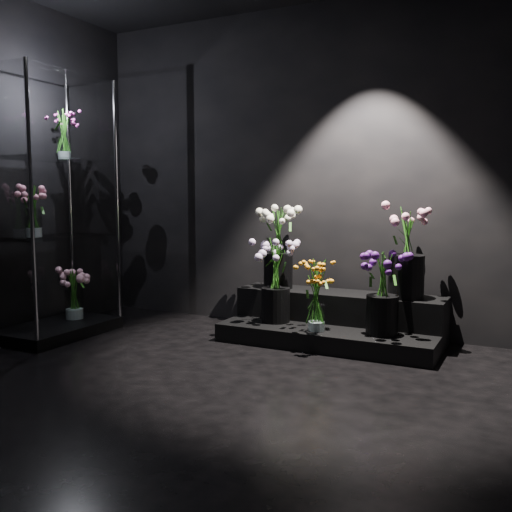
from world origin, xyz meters
The scene contains 12 objects.
floor centered at (0.00, 0.00, 0.00)m, with size 4.00×4.00×0.00m, color black.
wall_back centered at (0.00, 2.00, 1.40)m, with size 4.00×4.00×0.00m, color black.
display_riser centered at (0.46, 1.66, 0.16)m, with size 1.71×0.76×0.38m.
display_case centered at (-1.69, 0.77, 1.08)m, with size 0.59×0.98×2.15m.
bouquet_orange_bells centered at (0.42, 1.34, 0.42)m, with size 0.31×0.31×0.55m.
bouquet_lilac centered at (0.01, 1.49, 0.53)m, with size 0.37×0.37×0.68m.
bouquet_purple centered at (0.89, 1.45, 0.49)m, with size 0.35×0.35×0.61m.
bouquet_cream_roses centered at (-0.08, 1.73, 0.78)m, with size 0.47×0.47×0.70m.
bouquet_pink_roses centered at (1.00, 1.74, 0.78)m, with size 0.46×0.46×0.72m.
bouquet_case_pink centered at (-1.73, 0.60, 1.06)m, with size 0.35×0.35×0.41m.
bouquet_case_magenta centered at (-1.70, 0.93, 1.69)m, with size 0.24×0.24×0.41m.
bouquet_case_base_pink centered at (-1.70, 0.98, 0.33)m, with size 0.35×0.35×0.44m.
Camera 1 is at (1.92, -2.70, 1.18)m, focal length 40.00 mm.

